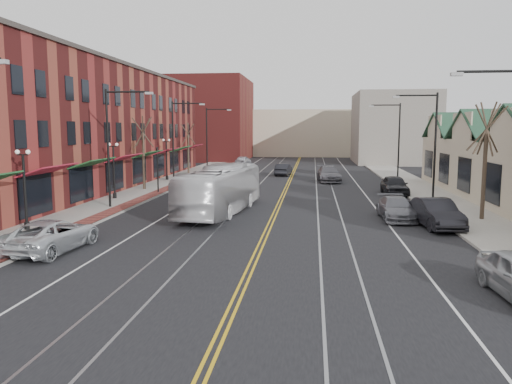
% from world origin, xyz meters
% --- Properties ---
extents(ground, '(160.00, 160.00, 0.00)m').
position_xyz_m(ground, '(0.00, 0.00, 0.00)').
color(ground, black).
rests_on(ground, ground).
extents(sidewalk_left, '(4.00, 120.00, 0.15)m').
position_xyz_m(sidewalk_left, '(-12.00, 20.00, 0.07)').
color(sidewalk_left, gray).
rests_on(sidewalk_left, ground).
extents(sidewalk_right, '(4.00, 120.00, 0.15)m').
position_xyz_m(sidewalk_right, '(12.00, 20.00, 0.07)').
color(sidewalk_right, gray).
rests_on(sidewalk_right, ground).
extents(building_left, '(10.00, 50.00, 11.00)m').
position_xyz_m(building_left, '(-19.00, 27.00, 5.50)').
color(building_left, maroon).
rests_on(building_left, ground).
extents(backdrop_left, '(14.00, 18.00, 14.00)m').
position_xyz_m(backdrop_left, '(-16.00, 70.00, 7.00)').
color(backdrop_left, maroon).
rests_on(backdrop_left, ground).
extents(backdrop_mid, '(22.00, 14.00, 9.00)m').
position_xyz_m(backdrop_mid, '(0.00, 85.00, 4.50)').
color(backdrop_mid, '#C4B397').
rests_on(backdrop_mid, ground).
extents(backdrop_right, '(12.00, 16.00, 11.00)m').
position_xyz_m(backdrop_right, '(15.00, 65.00, 5.50)').
color(backdrop_right, slate).
rests_on(backdrop_right, ground).
extents(streetlight_l_1, '(3.33, 0.25, 8.00)m').
position_xyz_m(streetlight_l_1, '(-11.05, 16.00, 5.03)').
color(streetlight_l_1, black).
rests_on(streetlight_l_1, sidewalk_left).
extents(streetlight_l_2, '(3.33, 0.25, 8.00)m').
position_xyz_m(streetlight_l_2, '(-11.05, 32.00, 5.03)').
color(streetlight_l_2, black).
rests_on(streetlight_l_2, sidewalk_left).
extents(streetlight_l_3, '(3.33, 0.25, 8.00)m').
position_xyz_m(streetlight_l_3, '(-11.05, 48.00, 5.03)').
color(streetlight_l_3, black).
rests_on(streetlight_l_3, sidewalk_left).
extents(streetlight_r_1, '(3.33, 0.25, 8.00)m').
position_xyz_m(streetlight_r_1, '(11.05, 22.00, 5.03)').
color(streetlight_r_1, black).
rests_on(streetlight_r_1, sidewalk_right).
extents(streetlight_r_2, '(3.33, 0.25, 8.00)m').
position_xyz_m(streetlight_r_2, '(11.05, 38.00, 5.03)').
color(streetlight_r_2, black).
rests_on(streetlight_r_2, sidewalk_right).
extents(lamppost_l_1, '(0.84, 0.28, 4.27)m').
position_xyz_m(lamppost_l_1, '(-12.80, 8.00, 2.20)').
color(lamppost_l_1, black).
rests_on(lamppost_l_1, sidewalk_left).
extents(lamppost_l_2, '(0.84, 0.28, 4.27)m').
position_xyz_m(lamppost_l_2, '(-12.80, 20.00, 2.20)').
color(lamppost_l_2, black).
rests_on(lamppost_l_2, sidewalk_left).
extents(lamppost_l_3, '(0.84, 0.28, 4.27)m').
position_xyz_m(lamppost_l_3, '(-12.80, 34.00, 2.20)').
color(lamppost_l_3, black).
rests_on(lamppost_l_3, sidewalk_left).
extents(tree_left_near, '(1.78, 1.37, 6.48)m').
position_xyz_m(tree_left_near, '(-12.50, 26.00, 3.51)').
color(tree_left_near, '#382B21').
rests_on(tree_left_near, sidewalk_left).
extents(tree_left_far, '(1.66, 1.28, 6.02)m').
position_xyz_m(tree_left_far, '(-12.50, 42.00, 3.28)').
color(tree_left_far, '#382B21').
rests_on(tree_left_far, sidewalk_left).
extents(tree_right_mid, '(1.90, 1.46, 6.93)m').
position_xyz_m(tree_right_mid, '(12.50, 14.00, 3.75)').
color(tree_right_mid, '#382B21').
rests_on(tree_right_mid, sidewalk_right).
extents(manhole_far, '(0.60, 0.60, 0.02)m').
position_xyz_m(manhole_far, '(-11.20, 8.00, 0.16)').
color(manhole_far, '#592D19').
rests_on(manhole_far, sidewalk_left).
extents(traffic_signal, '(0.18, 0.15, 3.80)m').
position_xyz_m(traffic_signal, '(-10.60, 24.00, 2.35)').
color(traffic_signal, black).
rests_on(traffic_signal, sidewalk_left).
extents(transit_bus, '(3.94, 11.37, 3.10)m').
position_xyz_m(transit_bus, '(-3.52, 14.97, 1.55)').
color(transit_bus, silver).
rests_on(transit_bus, ground).
extents(parked_suv, '(2.85, 5.45, 1.46)m').
position_xyz_m(parked_suv, '(-9.30, 4.23, 0.73)').
color(parked_suv, silver).
rests_on(parked_suv, ground).
extents(parked_car_b, '(2.30, 5.09, 1.62)m').
position_xyz_m(parked_car_b, '(9.30, 11.76, 0.81)').
color(parked_car_b, black).
rests_on(parked_car_b, ground).
extents(parked_car_c, '(2.04, 4.77, 1.37)m').
position_xyz_m(parked_car_c, '(7.50, 14.03, 0.69)').
color(parked_car_c, slate).
rests_on(parked_car_c, ground).
extents(parked_car_d, '(1.98, 4.75, 1.61)m').
position_xyz_m(parked_car_d, '(9.22, 25.61, 0.80)').
color(parked_car_d, black).
rests_on(parked_car_d, ground).
extents(distant_car_left, '(1.95, 4.42, 1.41)m').
position_xyz_m(distant_car_left, '(-1.00, 41.52, 0.71)').
color(distant_car_left, black).
rests_on(distant_car_left, ground).
extents(distant_car_right, '(2.68, 5.65, 1.59)m').
position_xyz_m(distant_car_right, '(4.07, 35.28, 0.79)').
color(distant_car_right, slate).
rests_on(distant_car_right, ground).
extents(distant_car_far, '(2.22, 4.40, 1.44)m').
position_xyz_m(distant_car_far, '(-7.87, 56.68, 0.72)').
color(distant_car_far, silver).
rests_on(distant_car_far, ground).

